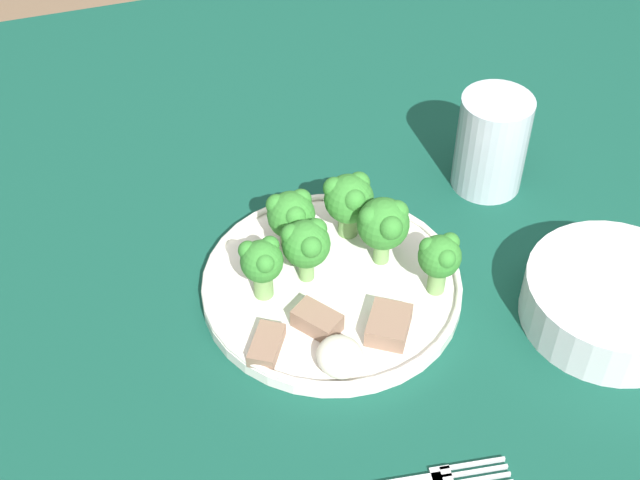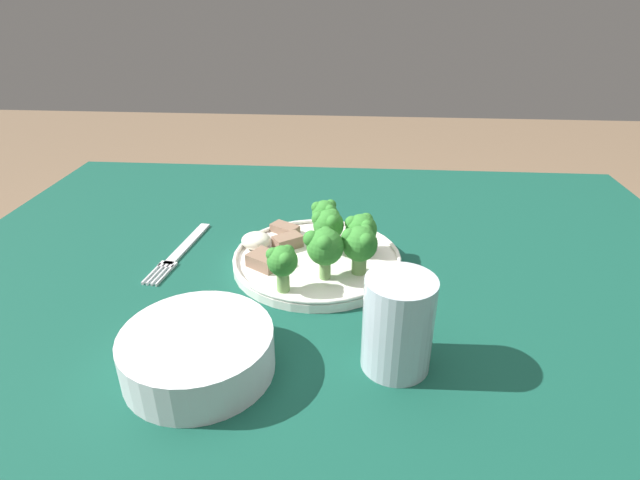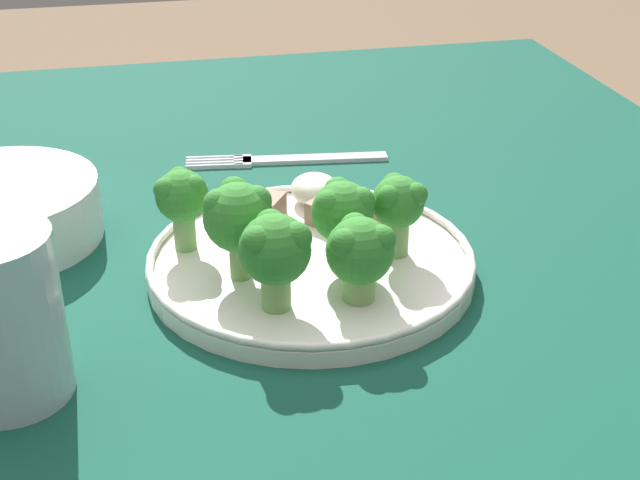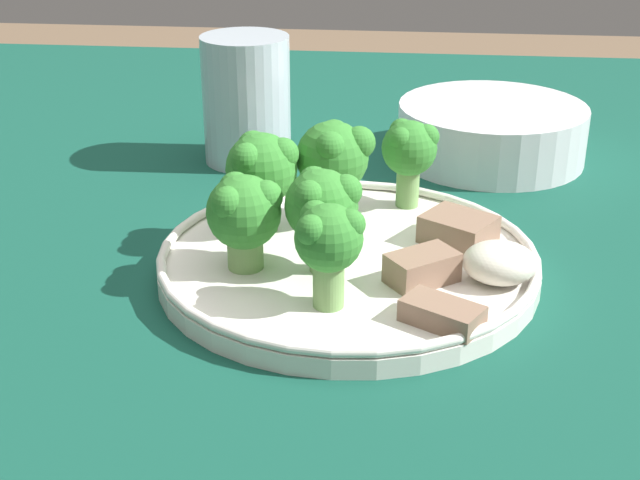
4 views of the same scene
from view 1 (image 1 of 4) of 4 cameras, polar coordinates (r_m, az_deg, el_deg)
name	(u,v)px [view 1 (image 1 of 4)]	position (r m, az deg, el deg)	size (l,w,h in m)	color
table	(407,324)	(0.92, 5.58, -5.37)	(1.14, 1.02, 0.71)	#114738
dinner_plate	(332,286)	(0.82, 0.75, -2.94)	(0.24, 0.24, 0.02)	white
cream_bowl	(612,301)	(0.83, 18.16, -3.74)	(0.16, 0.16, 0.05)	silver
drinking_glass	(491,148)	(0.92, 10.88, 5.83)	(0.07, 0.07, 0.10)	#B2C1CC
broccoli_floret_near_rim_left	(306,244)	(0.79, -0.88, -0.28)	(0.04, 0.04, 0.06)	#709E56
broccoli_floret_center_left	(349,199)	(0.83, 1.86, 2.65)	(0.05, 0.05, 0.07)	#709E56
broccoli_floret_back_left	(262,262)	(0.78, -3.74, -1.45)	(0.04, 0.04, 0.06)	#709E56
broccoli_floret_front_left	(384,225)	(0.80, 4.15, 0.95)	(0.05, 0.05, 0.07)	#709E56
broccoli_floret_center_back	(291,215)	(0.82, -1.86, 1.61)	(0.05, 0.05, 0.06)	#709E56
broccoli_floret_mid_cluster	(441,257)	(0.79, 7.76, -1.08)	(0.04, 0.04, 0.06)	#709E56
meat_slice_front_slice	(267,345)	(0.76, -3.44, -6.73)	(0.05, 0.04, 0.01)	#846651
meat_slice_middle_slice	(317,321)	(0.77, -0.18, -5.18)	(0.05, 0.04, 0.02)	#846651
meat_slice_rear_slice	(389,325)	(0.77, 4.42, -5.45)	(0.05, 0.05, 0.02)	#846651
sauce_dollop	(340,357)	(0.74, 1.29, -7.47)	(0.04, 0.04, 0.02)	silver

